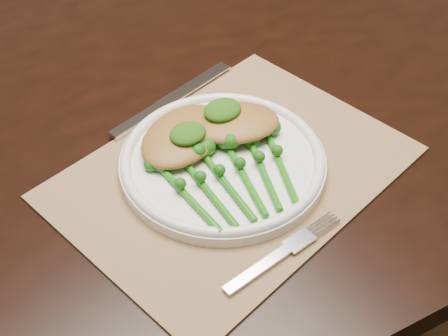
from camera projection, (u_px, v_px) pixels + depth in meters
dining_table at (216, 245)px, 1.19m from camera, size 1.73×1.15×0.75m
placemat at (233, 172)px, 0.80m from camera, size 0.47×0.37×0.00m
dinner_plate at (223, 161)px, 0.79m from camera, size 0.26×0.26×0.02m
knife at (162, 105)px, 0.88m from camera, size 0.22×0.05×0.01m
fork at (291, 247)px, 0.70m from camera, size 0.17×0.02×0.01m
chicken_fillet_left at (183, 135)px, 0.80m from camera, size 0.16×0.13×0.03m
chicken_fillet_right at (234, 123)px, 0.81m from camera, size 0.14×0.13×0.02m
pesto_dollop_left at (188, 134)px, 0.78m from camera, size 0.05×0.04×0.02m
pesto_dollop_right at (222, 110)px, 0.81m from camera, size 0.05×0.04×0.02m
broccolini_bundle at (236, 182)px, 0.75m from camera, size 0.18×0.19×0.04m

